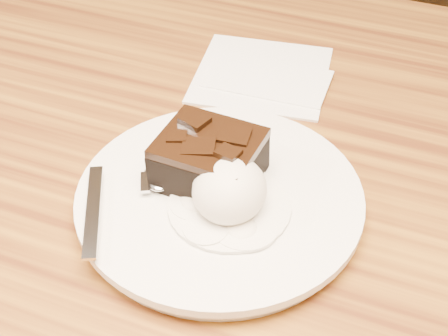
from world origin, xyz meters
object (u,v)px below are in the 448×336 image
at_px(ice_cream_scoop, 230,190).
at_px(spoon, 159,177).
at_px(plate, 220,201).
at_px(brownie, 209,162).
at_px(napkin, 262,74).

distance_m(ice_cream_scoop, spoon, 0.07).
bearing_deg(plate, ice_cream_scoop, -44.34).
height_order(plate, ice_cream_scoop, ice_cream_scoop).
distance_m(plate, brownie, 0.04).
relative_size(plate, ice_cream_scoop, 3.81).
height_order(plate, napkin, plate).
distance_m(plate, spoon, 0.06).
distance_m(brownie, napkin, 0.20).
distance_m(plate, ice_cream_scoop, 0.04).
bearing_deg(napkin, ice_cream_scoop, -77.53).
height_order(plate, brownie, brownie).
height_order(brownie, ice_cream_scoop, ice_cream_scoop).
bearing_deg(plate, brownie, 137.83).
xyz_separation_m(plate, spoon, (-0.05, -0.01, 0.01)).
bearing_deg(ice_cream_scoop, plate, 135.66).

